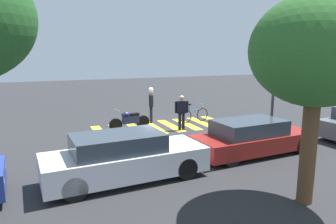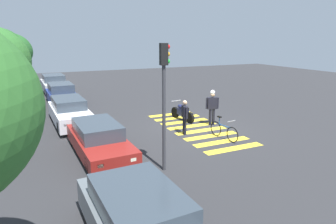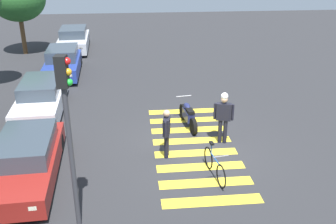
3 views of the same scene
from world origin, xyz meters
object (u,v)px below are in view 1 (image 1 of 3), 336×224
leaning_bicycle (194,115)px  officer_by_motorcycle (151,102)px  traffic_light_pole (274,70)px  officer_on_foot (182,110)px  car_maroon_wagon (252,137)px  police_motorcycle (130,120)px  car_white_van (124,158)px

leaning_bicycle → officer_by_motorcycle: bearing=-19.1°
traffic_light_pole → officer_by_motorcycle: bearing=-48.4°
officer_on_foot → traffic_light_pole: bearing=142.5°
officer_on_foot → car_maroon_wagon: (-0.82, 4.27, -0.34)m
leaning_bicycle → traffic_light_pole: 4.94m
police_motorcycle → officer_on_foot: (-2.26, 1.05, 0.50)m
officer_by_motorcycle → officer_on_foot: bearing=111.1°
officer_on_foot → car_white_van: (4.13, 4.82, -0.28)m
officer_by_motorcycle → car_maroon_wagon: officer_by_motorcycle is taller
leaning_bicycle → car_white_van: size_ratio=0.38×
leaning_bicycle → car_white_van: 8.24m
car_maroon_wagon → traffic_light_pole: bearing=-143.8°
officer_on_foot → car_white_van: 6.35m
officer_by_motorcycle → car_maroon_wagon: (-1.61, 6.34, -0.50)m
officer_by_motorcycle → traffic_light_pole: (-4.04, 4.56, 1.82)m
leaning_bicycle → officer_by_motorcycle: officer_by_motorcycle is taller
car_maroon_wagon → officer_by_motorcycle: bearing=-75.7°
leaning_bicycle → officer_by_motorcycle: (2.17, -0.75, 0.72)m
police_motorcycle → car_white_van: bearing=72.3°
police_motorcycle → traffic_light_pole: traffic_light_pole is taller
leaning_bicycle → police_motorcycle: bearing=4.1°
car_white_van → traffic_light_pole: (-7.38, -2.32, 2.25)m
leaning_bicycle → car_white_van: bearing=48.1°
car_maroon_wagon → leaning_bicycle: bearing=-95.7°
police_motorcycle → officer_on_foot: size_ratio=1.23×
leaning_bicycle → officer_on_foot: size_ratio=1.07×
officer_on_foot → officer_by_motorcycle: (0.80, -2.06, 0.16)m
leaning_bicycle → car_maroon_wagon: (0.56, 5.59, 0.22)m
leaning_bicycle → officer_on_foot: bearing=43.7°
car_white_van → police_motorcycle: bearing=-107.7°
car_maroon_wagon → car_white_van: (4.95, 0.54, 0.06)m
leaning_bicycle → officer_on_foot: (1.37, 1.31, 0.56)m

